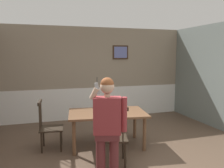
{
  "coord_description": "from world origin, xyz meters",
  "views": [
    {
      "loc": [
        -1.62,
        -3.73,
        1.9
      ],
      "look_at": [
        -0.48,
        -0.12,
        1.44
      ],
      "focal_mm": 37.46,
      "sensor_mm": 36.0,
      "label": 1
    }
  ],
  "objects": [
    {
      "name": "ground_plane",
      "position": [
        0.0,
        0.0,
        0.0
      ],
      "size": [
        6.88,
        6.88,
        0.0
      ],
      "primitive_type": "plane",
      "color": "brown"
    },
    {
      "name": "chair_by_doorway",
      "position": [
        -1.45,
        1.02,
        0.47
      ],
      "size": [
        0.51,
        0.51,
        1.01
      ],
      "rotation": [
        0.0,
        0.0,
        4.59
      ],
      "color": "#2D2319",
      "rests_on": "ground_plane"
    },
    {
      "name": "room_back_partition",
      "position": [
        0.0,
        3.13,
        1.31
      ],
      "size": [
        5.64,
        0.17,
        2.72
      ],
      "color": "gray",
      "rests_on": "ground_plane"
    },
    {
      "name": "dining_table",
      "position": [
        -0.28,
        0.84,
        0.64
      ],
      "size": [
        1.71,
        1.19,
        0.72
      ],
      "rotation": [
        0.0,
        0.0,
        -0.15
      ],
      "color": "brown",
      "rests_on": "ground_plane"
    },
    {
      "name": "person_figure",
      "position": [
        -0.68,
        -0.54,
        0.9
      ],
      "size": [
        0.54,
        0.33,
        1.59
      ],
      "rotation": [
        0.0,
        0.0,
        2.84
      ],
      "color": "brown",
      "rests_on": "ground_plane"
    },
    {
      "name": "chair_near_window",
      "position": [
        -0.41,
        -0.02,
        0.5
      ],
      "size": [
        0.56,
        0.56,
        1.05
      ],
      "rotation": [
        0.0,
        0.0,
        -0.25
      ],
      "color": "#2D2319",
      "rests_on": "ground_plane"
    }
  ]
}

